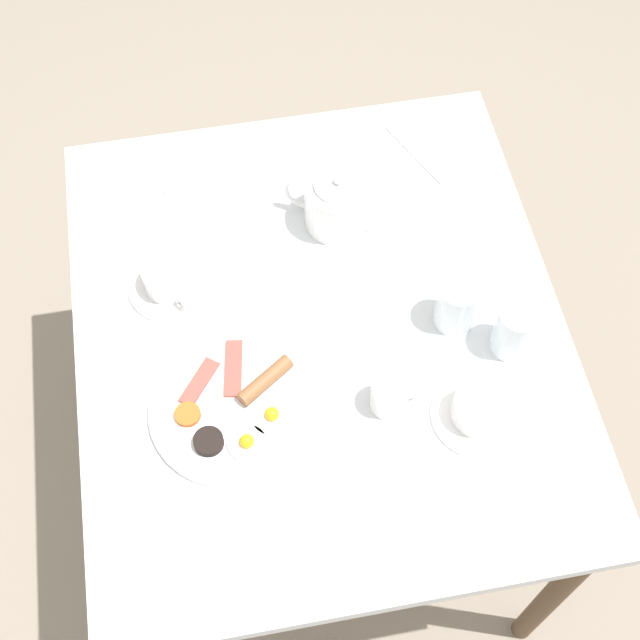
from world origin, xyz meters
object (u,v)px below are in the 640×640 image
at_px(teacup_with_saucer_left, 479,410).
at_px(creamer_jug, 390,395).
at_px(knife_by_plate, 407,515).
at_px(spoon_for_tea, 177,550).
at_px(breakfast_plate, 233,408).
at_px(fork_by_plate, 414,153).
at_px(napkin_folded, 195,177).
at_px(teacup_with_saucer_right, 169,279).
at_px(teapot_near, 337,202).
at_px(water_glass_short, 515,329).
at_px(water_glass_tall, 457,304).

height_order(teacup_with_saucer_left, creamer_jug, creamer_jug).
relative_size(knife_by_plate, spoon_for_tea, 1.37).
bearing_deg(breakfast_plate, fork_by_plate, 48.91).
relative_size(creamer_jug, spoon_for_tea, 0.67).
height_order(napkin_folded, knife_by_plate, napkin_folded).
bearing_deg(knife_by_plate, teacup_with_saucer_right, 123.44).
distance_m(breakfast_plate, teapot_near, 0.45).
xyz_separation_m(water_glass_short, napkin_folded, (-0.51, 0.48, -0.05)).
xyz_separation_m(breakfast_plate, water_glass_short, (0.50, 0.04, 0.05)).
bearing_deg(teacup_with_saucer_right, water_glass_short, -21.54).
xyz_separation_m(breakfast_plate, teacup_with_saucer_right, (-0.08, 0.27, 0.02)).
distance_m(teacup_with_saucer_right, knife_by_plate, 0.61).
xyz_separation_m(teacup_with_saucer_right, water_glass_short, (0.59, -0.23, 0.03)).
relative_size(teacup_with_saucer_right, water_glass_tall, 1.47).
bearing_deg(napkin_folded, teapot_near, -30.79).
height_order(teacup_with_saucer_left, teacup_with_saucer_right, same).
relative_size(breakfast_plate, napkin_folded, 2.17).
relative_size(napkin_folded, fork_by_plate, 0.75).
bearing_deg(creamer_jug, spoon_for_tea, -153.94).
height_order(breakfast_plate, teacup_with_saucer_left, teacup_with_saucer_left).
xyz_separation_m(teapot_near, teacup_with_saucer_right, (-0.33, -0.10, -0.03)).
bearing_deg(water_glass_tall, teapot_near, 122.83).
distance_m(creamer_jug, spoon_for_tea, 0.43).
bearing_deg(water_glass_short, creamer_jug, -162.52).
relative_size(teacup_with_saucer_left, spoon_for_tea, 1.18).
relative_size(water_glass_short, knife_by_plate, 0.61).
height_order(teacup_with_saucer_left, fork_by_plate, teacup_with_saucer_left).
distance_m(teacup_with_saucer_right, water_glass_tall, 0.53).
bearing_deg(teacup_with_saucer_right, knife_by_plate, -56.56).
height_order(teacup_with_saucer_right, water_glass_tall, water_glass_tall).
xyz_separation_m(knife_by_plate, spoon_for_tea, (-0.37, 0.01, 0.00)).
height_order(water_glass_tall, creamer_jug, water_glass_tall).
xyz_separation_m(water_glass_tall, spoon_for_tea, (-0.54, -0.33, -0.05)).
bearing_deg(water_glass_short, spoon_for_tea, -157.10).
height_order(teacup_with_saucer_left, water_glass_short, water_glass_short).
distance_m(napkin_folded, fork_by_plate, 0.45).
xyz_separation_m(teapot_near, creamer_jug, (0.01, -0.40, -0.02)).
bearing_deg(napkin_folded, creamer_jug, -63.87).
distance_m(water_glass_short, knife_by_plate, 0.38).
xyz_separation_m(teacup_with_saucer_left, spoon_for_tea, (-0.53, -0.14, -0.02)).
relative_size(water_glass_short, fork_by_plate, 0.64).
height_order(breakfast_plate, teapot_near, teapot_near).
xyz_separation_m(breakfast_plate, napkin_folded, (-0.01, 0.52, -0.00)).
bearing_deg(knife_by_plate, water_glass_short, 47.33).
bearing_deg(napkin_folded, knife_by_plate, -71.03).
bearing_deg(breakfast_plate, teacup_with_saucer_right, 106.95).
bearing_deg(spoon_for_tea, teacup_with_saucer_right, 85.72).
height_order(breakfast_plate, knife_by_plate, breakfast_plate).
bearing_deg(teapot_near, teacup_with_saucer_right, -133.38).
relative_size(water_glass_tall, spoon_for_tea, 0.80).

